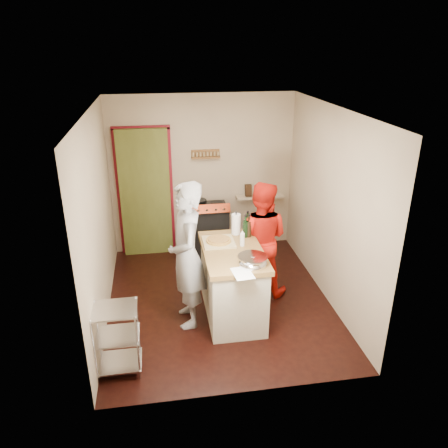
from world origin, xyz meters
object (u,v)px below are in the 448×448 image
(stove, at_px, (209,230))
(person_red, at_px, (260,239))
(person_stripe, at_px, (187,256))
(island, at_px, (233,281))
(wire_shelving, at_px, (117,337))

(stove, bearing_deg, person_red, -65.84)
(person_stripe, bearing_deg, island, 92.22)
(person_stripe, distance_m, person_red, 1.21)
(person_stripe, relative_size, person_red, 1.14)
(island, distance_m, person_red, 0.78)
(wire_shelving, xyz_separation_m, person_red, (1.89, 1.37, 0.38))
(stove, height_order, wire_shelving, stove)
(person_stripe, xyz_separation_m, person_red, (1.06, 0.58, -0.11))
(wire_shelving, distance_m, person_red, 2.37)
(person_stripe, bearing_deg, wire_shelving, -49.23)
(wire_shelving, bearing_deg, person_red, 36.03)
(stove, relative_size, wire_shelving, 1.26)
(wire_shelving, bearing_deg, person_stripe, 43.73)
(person_stripe, bearing_deg, person_red, 115.75)
(stove, bearing_deg, wire_shelving, -116.85)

